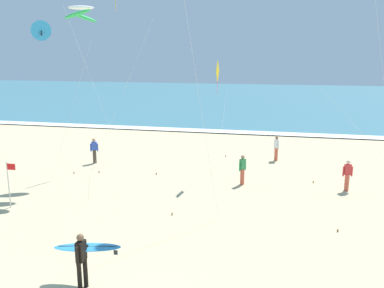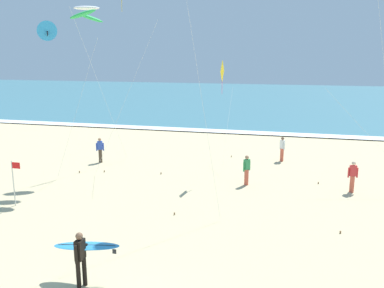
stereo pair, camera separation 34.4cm
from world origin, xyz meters
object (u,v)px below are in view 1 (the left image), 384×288
Objects in this scene: kite_delta_cobalt_distant at (41,31)px; bystander_red_top at (347,175)px; bystander_green_top at (242,170)px; kite_diamond_golden_high at (218,76)px; bystander_white_top at (276,148)px; surfer_lead at (84,252)px; kite_arc_ivory_near at (81,13)px; bystander_blue_top at (94,151)px; lifeguard_flag at (9,180)px.

kite_delta_cobalt_distant is 17.00m from bystander_red_top.
bystander_green_top is 5.22m from bystander_red_top.
bystander_white_top is (3.17, 4.27, -4.79)m from kite_diamond_golden_high.
kite_arc_ivory_near reaches higher than surfer_lead.
kite_arc_ivory_near is 1.09× the size of kite_delta_cobalt_distant.
kite_delta_cobalt_distant is at bearing -99.99° from bystander_blue_top.
lifeguard_flag is (-9.73, -5.60, 0.45)m from bystander_green_top.
kite_arc_ivory_near is at bearing -69.02° from bystander_blue_top.
kite_diamond_golden_high reaches higher than bystander_red_top.
surfer_lead is 1.03× the size of lifeguard_flag.
surfer_lead is 14.18m from bystander_blue_top.
surfer_lead is 16.84m from bystander_white_top.
surfer_lead is 1.36× the size of bystander_white_top.
surfer_lead is 1.36× the size of bystander_red_top.
surfer_lead is 13.72m from kite_arc_ivory_near.
bystander_white_top is at bearing 44.16° from lifeguard_flag.
kite_delta_cobalt_distant is (-8.63, -2.68, 2.24)m from kite_diamond_golden_high.
surfer_lead is at bearing -65.09° from bystander_blue_top.
kite_delta_cobalt_distant is 5.28× the size of bystander_blue_top.
kite_diamond_golden_high is at bearing 17.25° from kite_delta_cobalt_distant.
bystander_red_top is 16.01m from lifeguard_flag.
kite_arc_ivory_near is 14.13m from bystander_white_top.
kite_delta_cobalt_distant is at bearing -149.51° from bystander_white_top.
bystander_green_top and bystander_blue_top have the same top height.
bystander_green_top is (8.49, 0.41, -7.97)m from kite_arc_ivory_near.
kite_arc_ivory_near is 15.86m from bystander_red_top.
kite_arc_ivory_near is 5.76× the size of bystander_red_top.
lifeguard_flag is at bearing -150.08° from bystander_green_top.
lifeguard_flag reaches higher than bystander_red_top.
bystander_green_top is 9.77m from bystander_blue_top.
bystander_white_top is at bearing 73.38° from bystander_green_top.
bystander_green_top is at bearing -178.55° from bystander_red_top.
kite_delta_cobalt_distant is 5.28× the size of bystander_green_top.
kite_arc_ivory_near is 11.65m from bystander_green_top.
kite_delta_cobalt_distant reaches higher than bystander_white_top.
kite_diamond_golden_high is (6.94, 1.56, -3.18)m from kite_arc_ivory_near.
kite_delta_cobalt_distant reaches higher than lifeguard_flag.
kite_diamond_golden_high is 11.45m from lifeguard_flag.
surfer_lead is 13.86m from bystander_red_top.
bystander_white_top is (1.62, 5.42, 0.00)m from bystander_green_top.
surfer_lead is at bearing -108.46° from bystander_green_top.
surfer_lead is 0.24× the size of kite_arc_ivory_near.
lifeguard_flag is at bearing -140.46° from kite_diamond_golden_high.
surfer_lead is 1.36× the size of bystander_blue_top.
bystander_white_top is (11.80, 6.95, -7.02)m from kite_delta_cobalt_distant.
kite_arc_ivory_near reaches higher than bystander_red_top.
surfer_lead is 0.26× the size of kite_delta_cobalt_distant.
lifeguard_flag is (-8.18, -6.75, -4.34)m from kite_diamond_golden_high.
kite_diamond_golden_high is at bearing -126.58° from bystander_white_top.
bystander_red_top is (13.70, 0.55, -7.97)m from kite_arc_ivory_near.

